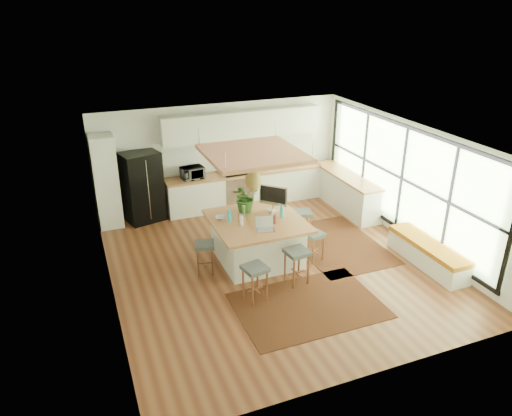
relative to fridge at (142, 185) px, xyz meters
name	(u,v)px	position (x,y,z in m)	size (l,w,h in m)	color
floor	(274,263)	(2.13, -3.18, -0.93)	(7.00, 7.00, 0.00)	#5F2D1B
ceiling	(276,138)	(2.13, -3.18, 1.78)	(7.00, 7.00, 0.00)	white
wall_back	(221,155)	(2.13, 0.32, 0.42)	(6.50, 6.50, 0.00)	white
wall_front	(377,299)	(2.13, -6.68, 0.42)	(6.50, 6.50, 0.00)	white
wall_left	(105,231)	(-1.12, -3.18, 0.42)	(7.00, 7.00, 0.00)	white
wall_right	(409,183)	(5.38, -3.18, 0.42)	(7.00, 7.00, 0.00)	white
window_wall	(408,181)	(5.35, -3.18, 0.47)	(0.10, 6.20, 2.60)	black
pantry	(106,182)	(-0.82, 0.00, 0.20)	(0.55, 0.60, 2.25)	white
back_counter_base	(245,189)	(2.68, 0.00, -0.49)	(4.20, 0.60, 0.88)	white
back_counter_top	(245,173)	(2.68, 0.00, -0.03)	(4.24, 0.64, 0.05)	#A8643B
backsplash	(241,153)	(2.68, 0.30, 0.43)	(4.20, 0.02, 0.80)	white
upper_cabinets	(243,125)	(2.68, 0.14, 1.22)	(4.20, 0.34, 0.70)	white
range	(236,188)	(2.43, 0.00, -0.43)	(0.76, 0.62, 1.00)	#A5A5AA
right_counter_base	(346,192)	(5.06, -1.18, -0.49)	(0.60, 2.50, 0.88)	white
right_counter_top	(347,176)	(5.06, -1.18, -0.03)	(0.64, 2.54, 0.05)	#A8643B
window_bench	(427,254)	(5.08, -4.38, -0.68)	(0.52, 2.00, 0.50)	white
ceiling_panel	(253,167)	(1.83, -2.78, 1.12)	(1.86, 1.86, 0.80)	#A8643B
rug_near	(308,305)	(2.11, -4.79, -0.92)	(2.60, 1.80, 0.01)	black
rug_right	(337,244)	(3.79, -2.94, -0.92)	(1.80, 2.60, 0.01)	black
fridge	(142,185)	(0.00, 0.00, 0.00)	(0.87, 0.68, 1.75)	black
island	(257,240)	(1.87, -2.89, -0.46)	(1.85, 1.85, 0.93)	#A8643B
stool_near_left	(255,283)	(1.29, -4.25, -0.57)	(0.41, 0.41, 0.70)	#404647
stool_near_right	(297,267)	(2.24, -4.02, -0.57)	(0.43, 0.43, 0.72)	#404647
stool_right_front	(313,245)	(2.97, -3.33, -0.57)	(0.38, 0.38, 0.64)	#404647
stool_right_back	(302,223)	(3.22, -2.31, -0.57)	(0.39, 0.39, 0.66)	#404647
stool_left_side	(205,256)	(0.71, -2.97, -0.57)	(0.39, 0.39, 0.65)	#404647
laptop	(266,225)	(1.84, -3.40, 0.12)	(0.35, 0.37, 0.26)	#A5A5AA
monitor	(273,200)	(2.35, -2.61, 0.26)	(0.63, 0.22, 0.58)	#A5A5AA
microwave	(192,172)	(1.26, -0.01, 0.19)	(0.55, 0.31, 0.38)	#A5A5AA
island_plant	(245,200)	(1.81, -2.37, 0.26)	(0.58, 0.64, 0.50)	#1E4C19
island_bowl	(221,218)	(1.19, -2.58, 0.03)	(0.23, 0.23, 0.06)	white
island_bottle_0	(230,218)	(1.32, -2.79, 0.10)	(0.07, 0.07, 0.19)	#36C7DA
island_bottle_1	(241,221)	(1.47, -3.04, 0.10)	(0.07, 0.07, 0.19)	white
island_bottle_2	(274,219)	(2.12, -3.19, 0.10)	(0.07, 0.07, 0.19)	brown
island_bottle_3	(272,212)	(2.22, -2.84, 0.10)	(0.07, 0.07, 0.19)	white
island_bottle_4	(244,212)	(1.67, -2.64, 0.10)	(0.07, 0.07, 0.19)	#64824E
island_bottle_5	(281,214)	(2.37, -2.99, 0.10)	(0.07, 0.07, 0.19)	#36C7DA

